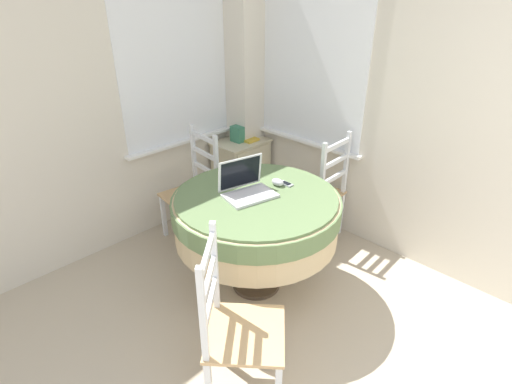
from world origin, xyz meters
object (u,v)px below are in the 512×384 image
(dining_chair_camera_near, at_px, (236,328))
(cell_phone, at_px, (286,184))
(dining_chair_near_right_window, at_px, (319,192))
(round_dining_table, at_px, (256,214))
(dining_chair_near_back_window, at_px, (194,191))
(computer_mouse, at_px, (278,182))
(storage_box, at_px, (240,133))
(corner_cabinet, at_px, (241,172))
(book_on_cabinet, at_px, (247,139))
(laptop, at_px, (246,187))

(dining_chair_camera_near, bearing_deg, cell_phone, 27.67)
(cell_phone, distance_m, dining_chair_near_right_window, 0.70)
(round_dining_table, distance_m, cell_phone, 0.31)
(dining_chair_near_back_window, bearing_deg, computer_mouse, -83.09)
(cell_phone, bearing_deg, storage_box, 61.98)
(computer_mouse, relative_size, corner_cabinet, 0.14)
(round_dining_table, xyz_separation_m, storage_box, (0.86, 1.07, 0.13))
(book_on_cabinet, bearing_deg, computer_mouse, -124.09)
(storage_box, height_order, book_on_cabinet, storage_box)
(corner_cabinet, distance_m, storage_box, 0.42)
(laptop, height_order, dining_chair_camera_near, laptop)
(computer_mouse, distance_m, dining_chair_near_back_window, 0.95)
(dining_chair_camera_near, xyz_separation_m, book_on_cabinet, (1.62, 1.58, 0.24))
(storage_box, bearing_deg, cell_phone, -118.02)
(laptop, xyz_separation_m, dining_chair_near_back_window, (0.15, 0.82, -0.38))
(dining_chair_near_right_window, height_order, dining_chair_camera_near, same)
(cell_phone, relative_size, dining_chair_camera_near, 0.11)
(dining_chair_near_back_window, height_order, corner_cabinet, dining_chair_near_back_window)
(cell_phone, relative_size, dining_chair_near_back_window, 0.11)
(round_dining_table, relative_size, corner_cabinet, 1.72)
(dining_chair_camera_near, bearing_deg, dining_chair_near_back_window, 60.25)
(corner_cabinet, bearing_deg, computer_mouse, -120.98)
(storage_box, bearing_deg, laptop, -131.52)
(cell_phone, height_order, storage_box, storage_box)
(dining_chair_near_right_window, distance_m, dining_chair_camera_near, 1.70)
(storage_box, bearing_deg, computer_mouse, -120.97)
(dining_chair_near_back_window, bearing_deg, cell_phone, -80.02)
(computer_mouse, distance_m, cell_phone, 0.07)
(dining_chair_near_back_window, relative_size, corner_cabinet, 1.44)
(computer_mouse, distance_m, dining_chair_near_right_window, 0.75)
(computer_mouse, distance_m, dining_chair_camera_near, 1.12)
(cell_phone, relative_size, dining_chair_near_right_window, 0.11)
(round_dining_table, relative_size, laptop, 3.03)
(dining_chair_near_right_window, xyz_separation_m, book_on_cabinet, (0.05, 0.95, 0.24))
(laptop, bearing_deg, dining_chair_camera_near, -137.81)
(laptop, xyz_separation_m, cell_phone, (0.31, -0.09, -0.05))
(computer_mouse, bearing_deg, dining_chair_camera_near, -149.32)
(cell_phone, xyz_separation_m, dining_chair_near_back_window, (-0.16, 0.91, -0.33))
(round_dining_table, distance_m, laptop, 0.21)
(round_dining_table, xyz_separation_m, dining_chair_camera_near, (-0.70, -0.54, -0.18))
(dining_chair_near_back_window, distance_m, dining_chair_near_right_window, 1.10)
(dining_chair_near_back_window, height_order, storage_box, dining_chair_near_back_window)
(dining_chair_near_back_window, relative_size, storage_box, 6.09)
(round_dining_table, distance_m, dining_chair_near_right_window, 0.90)
(dining_chair_near_right_window, relative_size, dining_chair_camera_near, 1.00)
(cell_phone, bearing_deg, dining_chair_near_right_window, 11.43)
(round_dining_table, height_order, dining_chair_camera_near, dining_chair_camera_near)
(laptop, relative_size, cell_phone, 3.69)
(round_dining_table, distance_m, book_on_cabinet, 1.39)
(round_dining_table, bearing_deg, dining_chair_near_back_window, 82.69)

